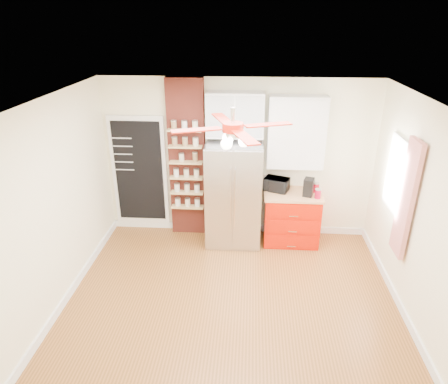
# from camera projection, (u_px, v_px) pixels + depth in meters

# --- Properties ---
(floor) EXTENTS (4.50, 4.50, 0.00)m
(floor) POSITION_uv_depth(u_px,v_px,m) (231.00, 302.00, 5.43)
(floor) COLOR #925625
(floor) RESTS_ON ground
(ceiling) EXTENTS (4.50, 4.50, 0.00)m
(ceiling) POSITION_uv_depth(u_px,v_px,m) (233.00, 103.00, 4.33)
(ceiling) COLOR white
(ceiling) RESTS_ON wall_back
(wall_back) EXTENTS (4.50, 0.02, 2.70)m
(wall_back) POSITION_uv_depth(u_px,v_px,m) (238.00, 159.00, 6.70)
(wall_back) COLOR #FBF6CA
(wall_back) RESTS_ON floor
(wall_front) EXTENTS (4.50, 0.02, 2.70)m
(wall_front) POSITION_uv_depth(u_px,v_px,m) (219.00, 332.00, 3.06)
(wall_front) COLOR #FBF6CA
(wall_front) RESTS_ON floor
(wall_left) EXTENTS (0.02, 4.00, 2.70)m
(wall_left) POSITION_uv_depth(u_px,v_px,m) (54.00, 208.00, 5.02)
(wall_left) COLOR #FBF6CA
(wall_left) RESTS_ON floor
(wall_right) EXTENTS (0.02, 4.00, 2.70)m
(wall_right) POSITION_uv_depth(u_px,v_px,m) (421.00, 220.00, 4.74)
(wall_right) COLOR #FBF6CA
(wall_right) RESTS_ON floor
(chalkboard) EXTENTS (0.95, 0.05, 1.95)m
(chalkboard) POSITION_uv_depth(u_px,v_px,m) (139.00, 172.00, 6.88)
(chalkboard) COLOR white
(chalkboard) RESTS_ON wall_back
(brick_pillar) EXTENTS (0.60, 0.16, 2.70)m
(brick_pillar) POSITION_uv_depth(u_px,v_px,m) (187.00, 160.00, 6.68)
(brick_pillar) COLOR maroon
(brick_pillar) RESTS_ON floor
(fridge) EXTENTS (0.90, 0.70, 1.75)m
(fridge) POSITION_uv_depth(u_px,v_px,m) (234.00, 194.00, 6.56)
(fridge) COLOR #BABBBF
(fridge) RESTS_ON floor
(upper_glass_cabinet) EXTENTS (0.90, 0.35, 0.70)m
(upper_glass_cabinet) POSITION_uv_depth(u_px,v_px,m) (235.00, 115.00, 6.22)
(upper_glass_cabinet) COLOR white
(upper_glass_cabinet) RESTS_ON wall_back
(red_cabinet) EXTENTS (0.94, 0.64, 0.90)m
(red_cabinet) POSITION_uv_depth(u_px,v_px,m) (291.00, 217.00, 6.72)
(red_cabinet) COLOR #C51200
(red_cabinet) RESTS_ON floor
(upper_shelf_unit) EXTENTS (0.90, 0.30, 1.15)m
(upper_shelf_unit) POSITION_uv_depth(u_px,v_px,m) (296.00, 132.00, 6.29)
(upper_shelf_unit) COLOR white
(upper_shelf_unit) RESTS_ON wall_back
(window) EXTENTS (0.04, 0.75, 1.05)m
(window) POSITION_uv_depth(u_px,v_px,m) (397.00, 176.00, 5.48)
(window) COLOR white
(window) RESTS_ON wall_right
(curtain) EXTENTS (0.06, 0.40, 1.55)m
(curtain) POSITION_uv_depth(u_px,v_px,m) (406.00, 199.00, 5.02)
(curtain) COLOR red
(curtain) RESTS_ON wall_right
(ceiling_fan) EXTENTS (1.40, 1.40, 0.44)m
(ceiling_fan) POSITION_uv_depth(u_px,v_px,m) (233.00, 128.00, 4.44)
(ceiling_fan) COLOR silver
(ceiling_fan) RESTS_ON ceiling
(toaster_oven) EXTENTS (0.46, 0.39, 0.22)m
(toaster_oven) POSITION_uv_depth(u_px,v_px,m) (276.00, 184.00, 6.60)
(toaster_oven) COLOR black
(toaster_oven) RESTS_ON red_cabinet
(coffee_maker) EXTENTS (0.20, 0.22, 0.29)m
(coffee_maker) POSITION_uv_depth(u_px,v_px,m) (309.00, 187.00, 6.40)
(coffee_maker) COLOR black
(coffee_maker) RESTS_ON red_cabinet
(canister_left) EXTENTS (0.10, 0.10, 0.15)m
(canister_left) POSITION_uv_depth(u_px,v_px,m) (318.00, 194.00, 6.33)
(canister_left) COLOR #A10828
(canister_left) RESTS_ON red_cabinet
(canister_right) EXTENTS (0.12, 0.12, 0.15)m
(canister_right) POSITION_uv_depth(u_px,v_px,m) (316.00, 188.00, 6.55)
(canister_right) COLOR red
(canister_right) RESTS_ON red_cabinet
(pantry_jar_oats) EXTENTS (0.11, 0.11, 0.12)m
(pantry_jar_oats) POSITION_uv_depth(u_px,v_px,m) (182.00, 157.00, 6.54)
(pantry_jar_oats) COLOR beige
(pantry_jar_oats) RESTS_ON brick_pillar
(pantry_jar_beans) EXTENTS (0.09, 0.09, 0.14)m
(pantry_jar_beans) POSITION_uv_depth(u_px,v_px,m) (195.00, 157.00, 6.52)
(pantry_jar_beans) COLOR olive
(pantry_jar_beans) RESTS_ON brick_pillar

